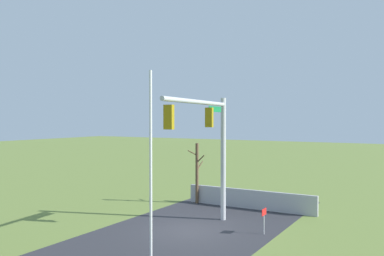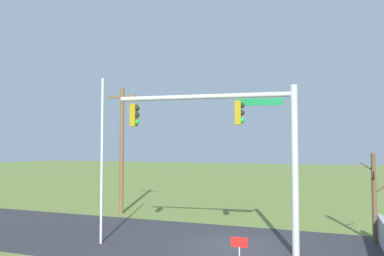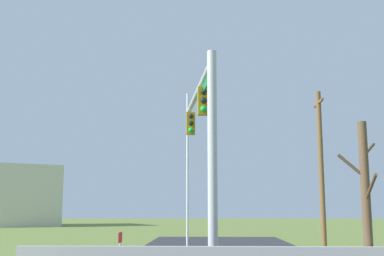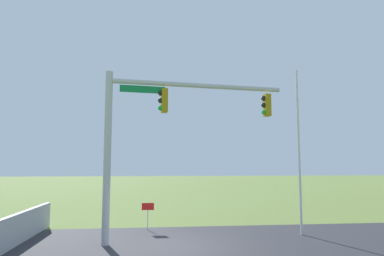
{
  "view_description": "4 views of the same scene",
  "coord_description": "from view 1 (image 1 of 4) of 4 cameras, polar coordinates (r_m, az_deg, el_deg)",
  "views": [
    {
      "loc": [
        -17.11,
        -10.06,
        5.47
      ],
      "look_at": [
        -0.67,
        -0.52,
        5.04
      ],
      "focal_mm": 38.22,
      "sensor_mm": 36.0,
      "label": 1
    },
    {
      "loc": [
        4.11,
        -15.54,
        4.15
      ],
      "look_at": [
        -1.16,
        -1.5,
        4.92
      ],
      "focal_mm": 35.2,
      "sensor_mm": 36.0,
      "label": 2
    },
    {
      "loc": [
        16.84,
        -0.66,
        1.96
      ],
      "look_at": [
        -1.16,
        -1.21,
        4.9
      ],
      "focal_mm": 46.13,
      "sensor_mm": 36.0,
      "label": 3
    },
    {
      "loc": [
        0.99,
        12.92,
        2.97
      ],
      "look_at": [
        -0.61,
        -1.19,
        4.49
      ],
      "focal_mm": 32.31,
      "sensor_mm": 36.0,
      "label": 4
    }
  ],
  "objects": [
    {
      "name": "ground_plane",
      "position": [
        20.58,
        -0.32,
        -14.1
      ],
      "size": [
        160.0,
        160.0,
        0.0
      ],
      "primitive_type": "plane",
      "color": "olive"
    },
    {
      "name": "road_surface",
      "position": [
        17.4,
        -7.32,
        -17.01
      ],
      "size": [
        28.0,
        8.0,
        0.01
      ],
      "primitive_type": "cube",
      "color": "#2D2D33",
      "rests_on": "ground_plane"
    },
    {
      "name": "sidewalk_corner",
      "position": [
        23.55,
        5.45,
        -12.12
      ],
      "size": [
        6.0,
        6.0,
        0.01
      ],
      "primitive_type": "cube",
      "color": "#B7B5AD",
      "rests_on": "ground_plane"
    },
    {
      "name": "retaining_fence",
      "position": [
        25.41,
        8.03,
        -9.81
      ],
      "size": [
        0.2,
        8.17,
        1.15
      ],
      "primitive_type": "cube",
      "color": "#A8A8AD",
      "rests_on": "ground_plane"
    },
    {
      "name": "signal_mast",
      "position": [
        20.16,
        2.61,
        -1.08
      ],
      "size": [
        7.33,
        1.18,
        6.58
      ],
      "color": "#B2B5BA",
      "rests_on": "ground_plane"
    },
    {
      "name": "flagpole",
      "position": [
        14.64,
        -5.78,
        -6.07
      ],
      "size": [
        0.1,
        0.1,
        7.18
      ],
      "primitive_type": "cylinder",
      "color": "silver",
      "rests_on": "ground_plane"
    },
    {
      "name": "bare_tree",
      "position": [
        26.48,
        0.71,
        -6.21
      ],
      "size": [
        1.27,
        1.02,
        3.89
      ],
      "color": "brown",
      "rests_on": "ground_plane"
    },
    {
      "name": "open_sign",
      "position": [
        20.01,
        10.03,
        -11.9
      ],
      "size": [
        0.56,
        0.04,
        1.22
      ],
      "color": "silver",
      "rests_on": "ground_plane"
    }
  ]
}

